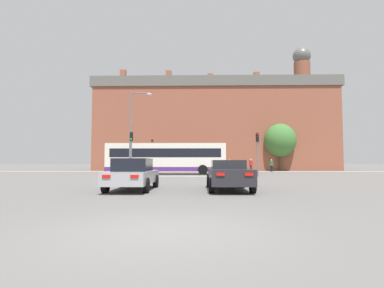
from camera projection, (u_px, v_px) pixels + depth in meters
The scene contains 15 objects.
ground_plane at pixel (163, 230), 5.69m from camera, with size 400.00×400.00×0.00m, color #605E5B.
stop_line_strip at pixel (191, 176), 26.67m from camera, with size 9.02×0.30×0.01m, color silver.
far_pavement at pixel (193, 171), 41.05m from camera, with size 70.02×2.50×0.01m, color gray.
brick_civic_building at pixel (215, 126), 49.94m from camera, with size 38.12×11.24×20.59m.
car_saloon_left at pixel (133, 174), 13.84m from camera, with size 1.93×4.57×1.45m.
car_roadster_right at pixel (228, 175), 13.80m from camera, with size 1.92×4.60×1.38m.
bus_crossing_lead at pixel (166, 158), 31.78m from camera, with size 12.45×2.74×3.24m.
traffic_light_near_left at pixel (131, 146), 27.24m from camera, with size 0.26×0.31×4.03m.
traffic_light_near_right at pixel (258, 147), 27.00m from camera, with size 0.26×0.31×3.93m.
traffic_light_far_left at pixel (152, 150), 40.53m from camera, with size 0.26×0.31×4.36m.
street_lamp_junction at pixel (134, 125), 29.20m from camera, with size 2.16×0.36×8.20m.
pedestrian_waiting at pixel (251, 164), 40.67m from camera, with size 0.44×0.30×1.74m.
pedestrian_walking_east at pixel (229, 164), 40.82m from camera, with size 0.41×0.45×1.64m.
pedestrian_walking_west at pixel (271, 165), 40.24m from camera, with size 0.44×0.43×1.65m.
tree_by_building at pixel (280, 140), 43.81m from camera, with size 4.61×4.61×6.91m.
Camera 1 is at (0.67, -5.76, 1.29)m, focal length 28.00 mm.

